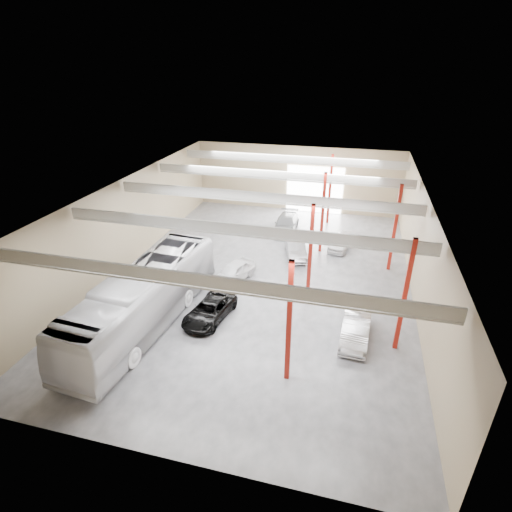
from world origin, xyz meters
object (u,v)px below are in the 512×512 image
at_px(coach_bus, 145,298).
at_px(car_row_a, 234,272).
at_px(car_right_near, 356,328).
at_px(car_row_b, 295,248).
at_px(car_right_far, 341,241).
at_px(car_row_c, 286,224).
at_px(black_sedan, 210,311).

height_order(coach_bus, car_row_a, coach_bus).
relative_size(car_row_a, car_right_near, 0.93).
relative_size(car_row_b, car_right_far, 1.10).
relative_size(car_row_b, car_row_c, 0.83).
height_order(car_row_a, car_row_c, car_row_c).
distance_m(car_row_b, car_row_c, 5.49).
bearing_deg(car_right_near, car_row_c, 117.80).
bearing_deg(coach_bus, car_row_c, 76.01).
distance_m(car_right_near, car_right_far, 12.84).
bearing_deg(car_row_c, black_sedan, -99.81).
height_order(car_row_a, car_right_far, car_row_a).
bearing_deg(car_right_near, car_row_b, 120.63).
bearing_deg(car_row_a, black_sedan, -70.17).
bearing_deg(black_sedan, car_row_c, 91.60).
bearing_deg(coach_bus, car_row_b, 62.45).
relative_size(black_sedan, car_row_b, 1.06).
relative_size(black_sedan, car_row_a, 1.08).
relative_size(car_right_near, car_right_far, 1.15).
relative_size(coach_bus, black_sedan, 3.03).
bearing_deg(car_row_c, car_row_a, -103.50).
xyz_separation_m(coach_bus, car_row_b, (7.51, 12.00, -1.21)).
relative_size(coach_bus, car_row_c, 2.67).
distance_m(black_sedan, car_row_b, 11.19).
distance_m(coach_bus, car_row_b, 14.20).
height_order(coach_bus, car_row_b, coach_bus).
xyz_separation_m(coach_bus, car_right_far, (11.15, 14.50, -1.25)).
height_order(black_sedan, car_row_a, car_row_a).
bearing_deg(black_sedan, car_row_a, 99.22).
height_order(coach_bus, car_right_far, coach_bus).
distance_m(car_row_b, car_right_near, 11.53).
bearing_deg(car_row_b, black_sedan, -126.83).
xyz_separation_m(coach_bus, car_row_c, (5.75, 17.20, -1.17)).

